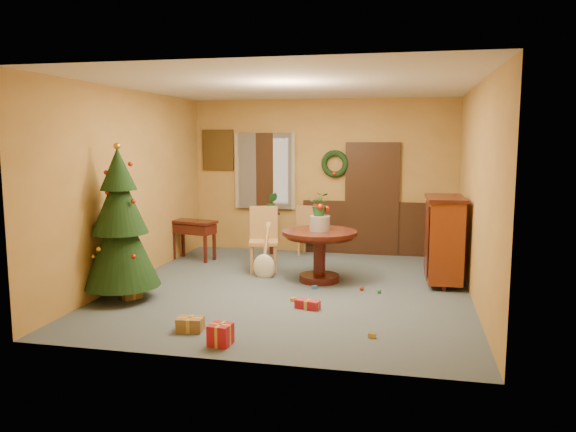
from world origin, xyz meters
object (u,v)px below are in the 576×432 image
(writing_desk, at_px, (194,230))
(chair_near, at_px, (264,237))
(sideboard, at_px, (444,238))
(christmas_tree, at_px, (120,226))
(dining_table, at_px, (320,246))

(writing_desk, bearing_deg, chair_near, -21.47)
(writing_desk, bearing_deg, sideboard, -10.67)
(chair_near, xyz_separation_m, christmas_tree, (-1.46, -1.99, 0.43))
(christmas_tree, xyz_separation_m, writing_desk, (0.01, 2.56, -0.47))
(writing_desk, distance_m, sideboard, 4.36)
(writing_desk, bearing_deg, christmas_tree, -90.32)
(dining_table, relative_size, sideboard, 0.86)
(chair_near, height_order, writing_desk, chair_near)
(christmas_tree, relative_size, writing_desk, 2.42)
(dining_table, distance_m, sideboard, 1.86)
(dining_table, height_order, writing_desk, dining_table)
(dining_table, bearing_deg, sideboard, 7.37)
(chair_near, bearing_deg, dining_table, -25.36)
(dining_table, bearing_deg, writing_desk, 156.91)
(christmas_tree, xyz_separation_m, sideboard, (4.30, 1.75, -0.30))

